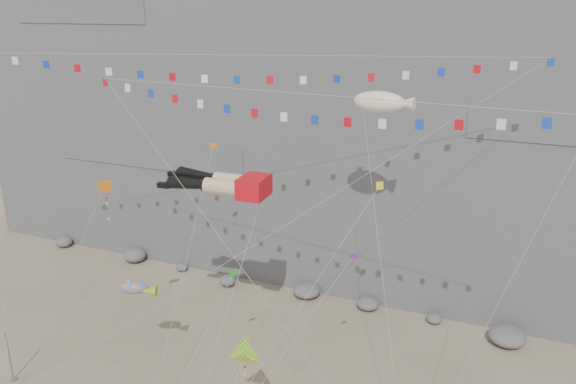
# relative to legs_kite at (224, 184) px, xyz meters

# --- Properties ---
(cliff) EXTENTS (80.00, 28.00, 50.00)m
(cliff) POSITION_rel_legs_kite_xyz_m (1.69, 26.93, 10.44)
(cliff) COLOR slate
(cliff) RESTS_ON ground
(talus_boulders) EXTENTS (60.00, 3.00, 1.20)m
(talus_boulders) POSITION_rel_legs_kite_xyz_m (1.69, 11.93, -13.96)
(talus_boulders) COLOR slate
(talus_boulders) RESTS_ON ground
(anchor_pole_left) EXTENTS (0.12, 0.12, 4.05)m
(anchor_pole_left) POSITION_rel_legs_kite_xyz_m (-13.76, -8.37, -12.53)
(anchor_pole_left) COLOR gray
(anchor_pole_left) RESTS_ON ground
(legs_kite) EXTENTS (8.30, 14.81, 19.82)m
(legs_kite) POSITION_rel_legs_kite_xyz_m (0.00, 0.00, 0.00)
(legs_kite) COLOR red
(legs_kite) RESTS_ON ground
(flag_banner_upper) EXTENTS (37.15, 17.92, 29.45)m
(flag_banner_upper) POSITION_rel_legs_kite_xyz_m (1.33, 2.14, 8.64)
(flag_banner_upper) COLOR red
(flag_banner_upper) RESTS_ON ground
(flag_banner_lower) EXTENTS (30.53, 6.06, 24.00)m
(flag_banner_lower) POSITION_rel_legs_kite_xyz_m (6.58, -2.40, 6.96)
(flag_banner_lower) COLOR red
(flag_banner_lower) RESTS_ON ground
(harlequin_kite) EXTENTS (6.87, 5.71, 16.29)m
(harlequin_kite) POSITION_rel_legs_kite_xyz_m (-7.26, -3.84, -0.06)
(harlequin_kite) COLOR red
(harlequin_kite) RESTS_ON ground
(fish_windsock) EXTENTS (10.46, 5.17, 12.12)m
(fish_windsock) POSITION_rel_legs_kite_xyz_m (-5.09, -4.42, -7.07)
(fish_windsock) COLOR orange
(fish_windsock) RESTS_ON ground
(delta_kite) EXTENTS (2.39, 7.57, 9.56)m
(delta_kite) POSITION_rel_legs_kite_xyz_m (5.00, -7.15, -8.13)
(delta_kite) COLOR #E6B10B
(delta_kite) RESTS_ON ground
(blimp_windsock) EXTENTS (7.80, 12.08, 23.61)m
(blimp_windsock) POSITION_rel_legs_kite_xyz_m (9.48, 5.15, 5.53)
(blimp_windsock) COLOR #F7E5CB
(blimp_windsock) RESTS_ON ground
(small_kite_a) EXTENTS (3.23, 15.10, 21.63)m
(small_kite_a) POSITION_rel_legs_kite_xyz_m (-3.42, 4.23, 1.07)
(small_kite_a) COLOR orange
(small_kite_a) RESTS_ON ground
(small_kite_b) EXTENTS (7.00, 9.93, 16.16)m
(small_kite_b) POSITION_rel_legs_kite_xyz_m (9.83, -2.05, -3.31)
(small_kite_b) COLOR purple
(small_kite_b) RESTS_ON ground
(small_kite_c) EXTENTS (1.69, 11.34, 13.78)m
(small_kite_c) POSITION_rel_legs_kite_xyz_m (1.49, -2.05, -5.91)
(small_kite_c) COLOR green
(small_kite_c) RESTS_ON ground
(small_kite_d) EXTENTS (8.13, 13.42, 21.21)m
(small_kite_d) POSITION_rel_legs_kite_xyz_m (10.49, 1.34, 0.38)
(small_kite_d) COLOR yellow
(small_kite_d) RESTS_ON ground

